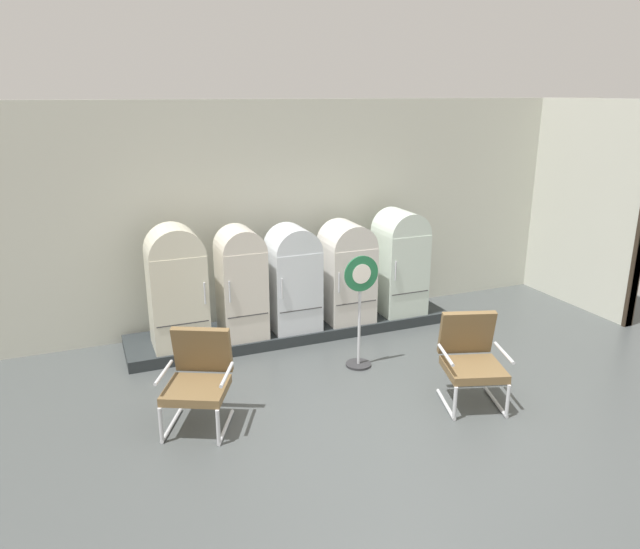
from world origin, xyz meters
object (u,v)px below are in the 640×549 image
refrigerator_0 (177,283)px  refrigerator_2 (293,275)px  refrigerator_1 (241,279)px  sign_stand (360,314)px  armchair_right (471,357)px  armchair_left (198,376)px  refrigerator_3 (347,269)px  refrigerator_4 (400,259)px

refrigerator_0 → refrigerator_2: (1.57, 0.01, -0.07)m
refrigerator_2 → refrigerator_1: bearing=-179.1°
refrigerator_0 → sign_stand: 2.35m
refrigerator_2 → armchair_right: 2.74m
refrigerator_0 → refrigerator_2: refrigerator_0 is taller
armchair_left → refrigerator_2: bearing=46.8°
refrigerator_3 → armchair_left: refrigerator_3 is taller
refrigerator_2 → sign_stand: size_ratio=1.00×
refrigerator_0 → refrigerator_1: refrigerator_0 is taller
sign_stand → refrigerator_4: bearing=44.6°
refrigerator_4 → sign_stand: (-1.23, -1.22, -0.27)m
armchair_left → sign_stand: 2.19m
armchair_right → refrigerator_4: bearing=78.9°
refrigerator_3 → sign_stand: refrigerator_3 is taller
refrigerator_1 → refrigerator_3: (1.55, 0.05, -0.04)m
refrigerator_0 → refrigerator_3: size_ratio=1.11×
refrigerator_0 → refrigerator_2: bearing=0.3°
refrigerator_3 → refrigerator_1: bearing=-178.3°
refrigerator_1 → refrigerator_4: refrigerator_4 is taller
refrigerator_4 → refrigerator_0: bearing=-179.3°
refrigerator_2 → refrigerator_4: bearing=1.1°
refrigerator_4 → refrigerator_2: bearing=-178.9°
refrigerator_4 → armchair_left: (-3.34, -1.80, -0.43)m
refrigerator_4 → armchair_left: size_ratio=1.53×
sign_stand → armchair_right: bearing=-58.8°
refrigerator_1 → refrigerator_2: bearing=0.9°
refrigerator_0 → armchair_left: size_ratio=1.58×
refrigerator_3 → armchair_right: 2.52m
refrigerator_0 → armchair_left: bearing=-93.1°
refrigerator_1 → refrigerator_3: bearing=1.7°
armchair_right → sign_stand: sign_stand is taller
refrigerator_0 → armchair_right: 3.70m
refrigerator_0 → refrigerator_3: (2.39, 0.04, -0.08)m
sign_stand → refrigerator_2: bearing=110.5°
refrigerator_1 → armchair_left: refrigerator_1 is taller
refrigerator_4 → sign_stand: bearing=-135.4°
refrigerator_1 → armchair_left: (-0.93, -1.76, -0.41)m
refrigerator_2 → armchair_right: size_ratio=1.45×
refrigerator_1 → armchair_right: refrigerator_1 is taller
refrigerator_3 → sign_stand: size_ratio=0.99×
armchair_right → sign_stand: (-0.75, 1.24, 0.16)m
refrigerator_1 → refrigerator_4: bearing=1.0°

